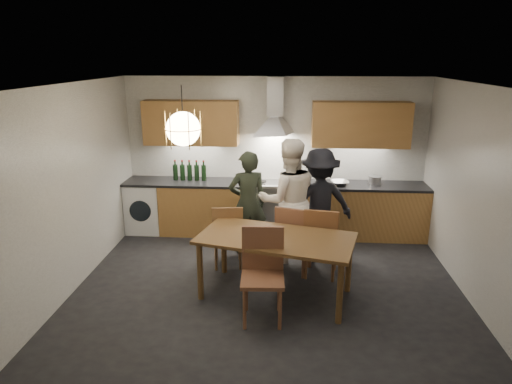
# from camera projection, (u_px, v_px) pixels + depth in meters

# --- Properties ---
(ground) EXTENTS (5.00, 5.00, 0.00)m
(ground) POSITION_uv_depth(u_px,v_px,m) (268.00, 289.00, 5.94)
(ground) COLOR black
(ground) RESTS_ON ground
(room_shell) EXTENTS (5.02, 4.52, 2.61)m
(room_shell) POSITION_uv_depth(u_px,v_px,m) (269.00, 161.00, 5.44)
(room_shell) COLOR silver
(room_shell) RESTS_ON ground
(counter_run) EXTENTS (5.00, 0.62, 0.90)m
(counter_run) POSITION_uv_depth(u_px,v_px,m) (275.00, 208.00, 7.67)
(counter_run) COLOR #BA8647
(counter_run) RESTS_ON ground
(range_stove) EXTENTS (0.90, 0.60, 0.92)m
(range_stove) POSITION_uv_depth(u_px,v_px,m) (274.00, 209.00, 7.67)
(range_stove) COLOR silver
(range_stove) RESTS_ON ground
(wall_fixtures) EXTENTS (4.30, 0.54, 1.10)m
(wall_fixtures) POSITION_uv_depth(u_px,v_px,m) (275.00, 123.00, 7.37)
(wall_fixtures) COLOR #BB8548
(wall_fixtures) RESTS_ON ground
(pendant_lamp) EXTENTS (0.43, 0.43, 0.70)m
(pendant_lamp) POSITION_uv_depth(u_px,v_px,m) (183.00, 129.00, 5.30)
(pendant_lamp) COLOR black
(pendant_lamp) RESTS_ON ground
(dining_table) EXTENTS (2.05, 1.37, 0.79)m
(dining_table) POSITION_uv_depth(u_px,v_px,m) (276.00, 244.00, 5.60)
(dining_table) COLOR brown
(dining_table) RESTS_ON ground
(chair_back_left) EXTENTS (0.48, 0.48, 0.94)m
(chair_back_left) POSITION_uv_depth(u_px,v_px,m) (228.00, 232.00, 6.40)
(chair_back_left) COLOR brown
(chair_back_left) RESTS_ON ground
(chair_back_mid) EXTENTS (0.56, 0.56, 0.99)m
(chair_back_mid) POSITION_uv_depth(u_px,v_px,m) (293.00, 235.00, 6.21)
(chair_back_mid) COLOR brown
(chair_back_mid) RESTS_ON ground
(chair_back_right) EXTENTS (0.52, 0.52, 1.00)m
(chair_back_right) POSITION_uv_depth(u_px,v_px,m) (321.00, 238.00, 6.09)
(chair_back_right) COLOR brown
(chair_back_right) RESTS_ON ground
(chair_front) EXTENTS (0.50, 0.50, 1.06)m
(chair_front) POSITION_uv_depth(u_px,v_px,m) (263.00, 268.00, 5.18)
(chair_front) COLOR brown
(chair_front) RESTS_ON ground
(person_left) EXTENTS (0.66, 0.53, 1.59)m
(person_left) POSITION_uv_depth(u_px,v_px,m) (248.00, 203.00, 6.85)
(person_left) COLOR black
(person_left) RESTS_ON ground
(person_mid) EXTENTS (1.00, 0.85, 1.82)m
(person_mid) POSITION_uv_depth(u_px,v_px,m) (288.00, 201.00, 6.59)
(person_mid) COLOR white
(person_mid) RESTS_ON ground
(person_right) EXTENTS (1.17, 0.85, 1.63)m
(person_right) POSITION_uv_depth(u_px,v_px,m) (319.00, 203.00, 6.79)
(person_right) COLOR black
(person_right) RESTS_ON ground
(mixing_bowl) EXTENTS (0.33, 0.33, 0.07)m
(mixing_bowl) POSITION_uv_depth(u_px,v_px,m) (340.00, 183.00, 7.40)
(mixing_bowl) COLOR silver
(mixing_bowl) RESTS_ON counter_run
(stock_pot) EXTENTS (0.23, 0.23, 0.14)m
(stock_pot) POSITION_uv_depth(u_px,v_px,m) (375.00, 181.00, 7.40)
(stock_pot) COLOR #A8A8AB
(stock_pot) RESTS_ON counter_run
(wine_bottles) EXTENTS (0.57, 0.08, 0.34)m
(wine_bottles) POSITION_uv_depth(u_px,v_px,m) (190.00, 170.00, 7.65)
(wine_bottles) COLOR black
(wine_bottles) RESTS_ON counter_run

